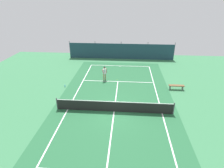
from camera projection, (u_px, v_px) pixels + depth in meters
name	position (u px, v px, depth m)	size (l,w,h in m)	color
ground_plane	(114.00, 112.00, 16.81)	(36.00, 36.00, 0.00)	#387A4C
court_surface	(114.00, 112.00, 16.81)	(11.02, 26.60, 0.01)	#236038
tennis_net	(114.00, 107.00, 16.60)	(10.12, 0.10, 1.10)	black
back_fence	(121.00, 54.00, 30.81)	(16.30, 0.98, 2.70)	#1E3D4C
tennis_player	(104.00, 72.00, 22.65)	(0.56, 0.83, 1.64)	#9E7051
tennis_ball_near_player	(117.00, 79.00, 23.08)	(0.07, 0.07, 0.07)	#CCDB33
tennis_ball_midcourt	(103.00, 75.00, 24.32)	(0.07, 0.07, 0.07)	#CCDB33
parked_car	(120.00, 50.00, 32.30)	(2.24, 4.32, 1.68)	silver
courtside_bench	(176.00, 86.00, 20.59)	(1.60, 0.40, 0.49)	brown
water_bottle	(65.00, 86.00, 21.23)	(0.08, 0.08, 0.24)	#338CD8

